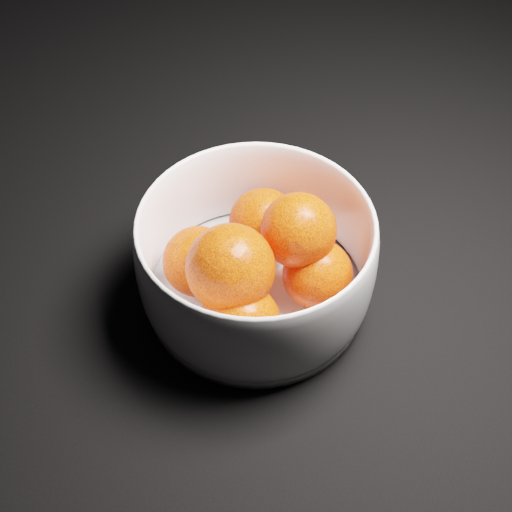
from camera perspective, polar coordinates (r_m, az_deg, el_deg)
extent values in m
cylinder|color=white|center=(0.60, 0.00, -2.92)|extent=(0.18, 0.18, 0.01)
sphere|color=#FF3E0A|center=(0.61, 0.61, 2.69)|extent=(0.06, 0.06, 0.06)
sphere|color=#FF3E0A|center=(0.58, -4.63, -0.44)|extent=(0.06, 0.06, 0.06)
sphere|color=#FF3E0A|center=(0.54, -1.32, -5.36)|extent=(0.06, 0.06, 0.06)
sphere|color=#FF3E0A|center=(0.57, 4.95, -1.47)|extent=(0.06, 0.06, 0.06)
sphere|color=#FF3E0A|center=(0.53, -2.06, -0.97)|extent=(0.07, 0.07, 0.07)
sphere|color=#FF3E0A|center=(0.56, 3.43, 2.07)|extent=(0.06, 0.06, 0.06)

